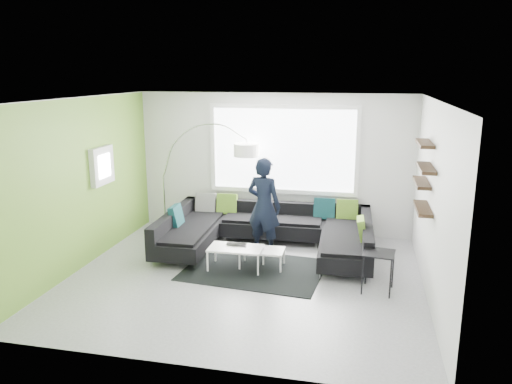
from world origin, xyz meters
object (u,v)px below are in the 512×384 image
at_px(sectional_sofa, 267,234).
at_px(arc_lamp, 163,176).
at_px(coffee_table, 249,257).
at_px(laptop, 236,245).
at_px(side_table, 378,272).
at_px(person, 264,206).

xyz_separation_m(sectional_sofa, arc_lamp, (-2.34, 0.94, 0.77)).
height_order(coffee_table, laptop, laptop).
bearing_deg(coffee_table, side_table, -13.54).
bearing_deg(person, arc_lamp, -6.69).
relative_size(sectional_sofa, coffee_table, 3.30).
height_order(coffee_table, person, person).
bearing_deg(laptop, arc_lamp, 135.28).
height_order(sectional_sofa, side_table, sectional_sofa).
height_order(arc_lamp, person, arc_lamp).
xyz_separation_m(person, laptop, (-0.32, -0.78, -0.49)).
relative_size(sectional_sofa, laptop, 10.69).
distance_m(coffee_table, laptop, 0.30).
distance_m(side_table, laptop, 2.34).
height_order(arc_lamp, laptop, arc_lamp).
height_order(sectional_sofa, arc_lamp, arc_lamp).
bearing_deg(person, coffee_table, 99.12).
distance_m(sectional_sofa, arc_lamp, 2.63).
distance_m(coffee_table, arc_lamp, 2.95).
relative_size(sectional_sofa, side_table, 6.17).
xyz_separation_m(sectional_sofa, coffee_table, (-0.14, -0.80, -0.16)).
bearing_deg(side_table, laptop, 168.92).
bearing_deg(sectional_sofa, coffee_table, -101.59).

